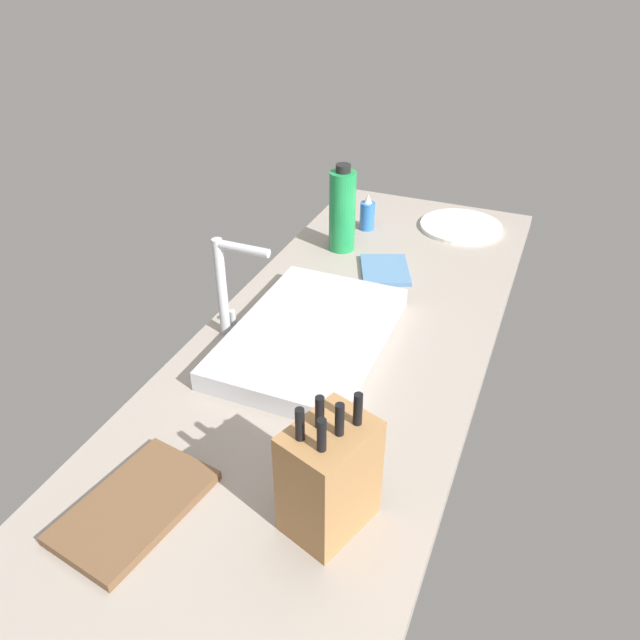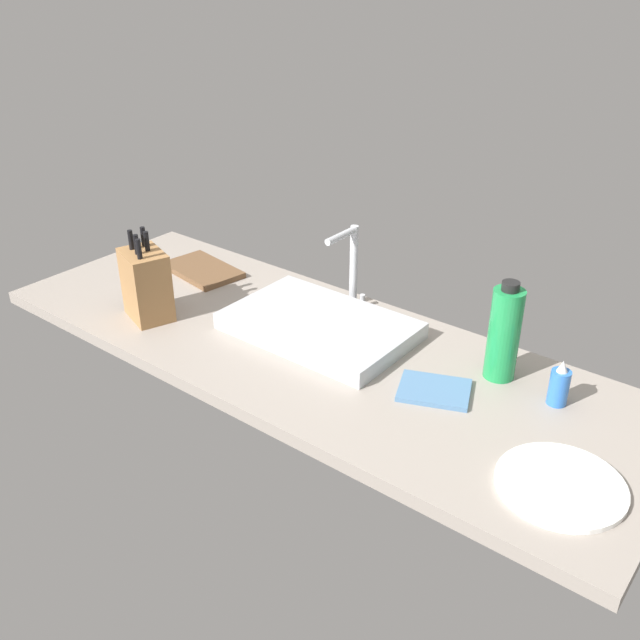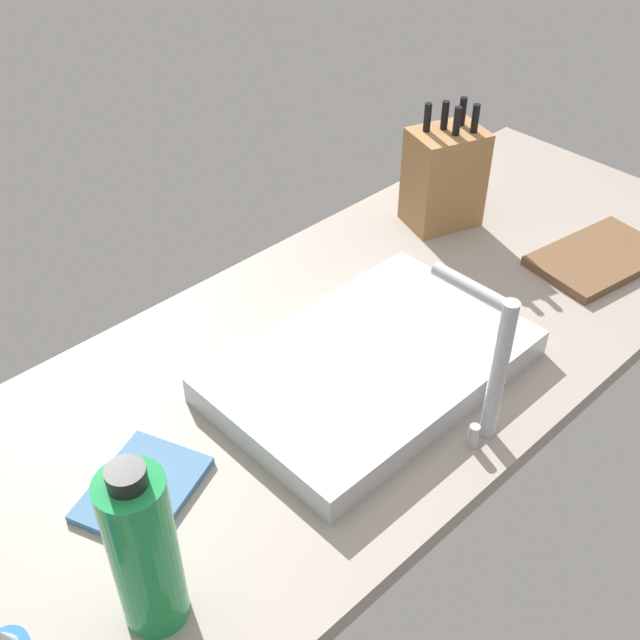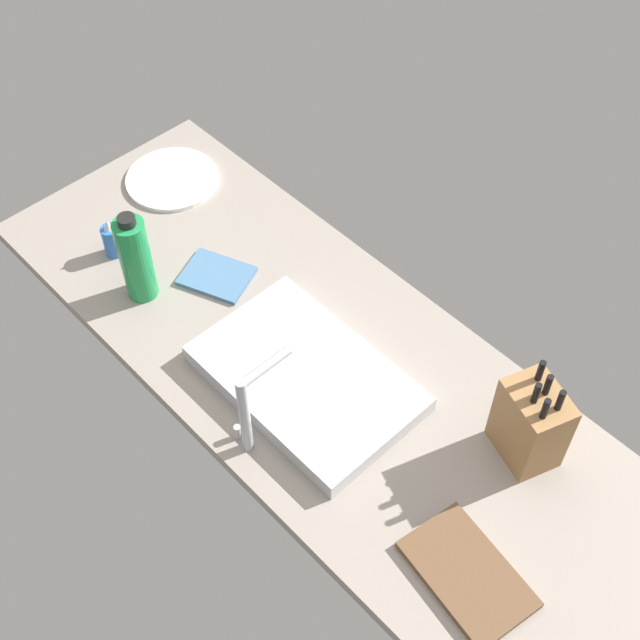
# 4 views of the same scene
# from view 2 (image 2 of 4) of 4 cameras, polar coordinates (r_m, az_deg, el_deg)

# --- Properties ---
(countertop_slab) EXTENTS (1.87, 0.66, 0.04)m
(countertop_slab) POSITION_cam_2_polar(r_m,az_deg,el_deg) (1.92, -0.84, -2.42)
(countertop_slab) COLOR gray
(countertop_slab) RESTS_ON ground
(sink_basin) EXTENTS (0.50, 0.32, 0.05)m
(sink_basin) POSITION_cam_2_polar(r_m,az_deg,el_deg) (1.96, -0.04, -0.46)
(sink_basin) COLOR #B7BABF
(sink_basin) RESTS_ON countertop_slab
(faucet) EXTENTS (0.06, 0.14, 0.25)m
(faucet) POSITION_cam_2_polar(r_m,az_deg,el_deg) (2.06, 2.53, 4.82)
(faucet) COLOR #B7BABF
(faucet) RESTS_ON countertop_slab
(knife_block) EXTENTS (0.17, 0.15, 0.26)m
(knife_block) POSITION_cam_2_polar(r_m,az_deg,el_deg) (2.07, -13.83, 2.81)
(knife_block) COLOR #9E7042
(knife_block) RESTS_ON countertop_slab
(cutting_board) EXTENTS (0.28, 0.20, 0.02)m
(cutting_board) POSITION_cam_2_polar(r_m,az_deg,el_deg) (2.36, -9.45, 4.00)
(cutting_board) COLOR brown
(cutting_board) RESTS_ON countertop_slab
(soap_bottle) EXTENTS (0.05, 0.05, 0.12)m
(soap_bottle) POSITION_cam_2_polar(r_m,az_deg,el_deg) (1.75, 18.72, -5.03)
(soap_bottle) COLOR blue
(soap_bottle) RESTS_ON countertop_slab
(water_bottle) EXTENTS (0.08, 0.08, 0.26)m
(water_bottle) POSITION_cam_2_polar(r_m,az_deg,el_deg) (1.77, 14.62, -1.04)
(water_bottle) COLOR #1E8E47
(water_bottle) RESTS_ON countertop_slab
(dinner_plate) EXTENTS (0.26, 0.26, 0.01)m
(dinner_plate) POSITION_cam_2_polar(r_m,az_deg,el_deg) (1.53, 18.82, -12.48)
(dinner_plate) COLOR white
(dinner_plate) RESTS_ON countertop_slab
(dish_towel) EXTENTS (0.21, 0.19, 0.01)m
(dish_towel) POSITION_cam_2_polar(r_m,az_deg,el_deg) (1.74, 9.20, -5.61)
(dish_towel) COLOR teal
(dish_towel) RESTS_ON countertop_slab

